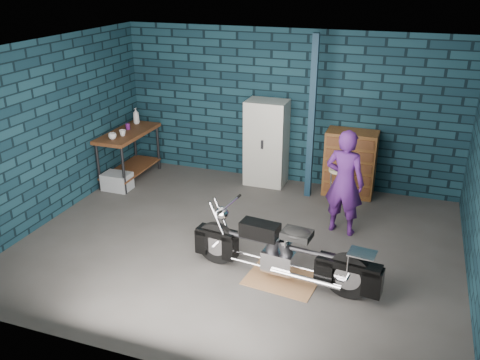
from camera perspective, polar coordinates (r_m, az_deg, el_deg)
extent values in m
plane|color=#464341|center=(7.26, -0.08, -7.13)|extent=(6.00, 6.00, 0.00)
cube|color=#0D232D|center=(8.98, 5.33, 8.06)|extent=(6.00, 0.02, 2.70)
cube|color=#0D232D|center=(8.15, -20.47, 5.16)|extent=(0.02, 5.00, 2.70)
cube|color=silver|center=(6.35, -0.10, 14.46)|extent=(6.00, 5.00, 0.02)
cube|color=#132B3D|center=(8.34, 8.05, 6.78)|extent=(0.10, 0.10, 2.70)
cube|color=brown|center=(9.45, -12.29, 2.69)|extent=(0.60, 1.40, 0.91)
cube|color=brown|center=(6.52, 4.75, -11.02)|extent=(0.95, 0.75, 0.01)
imported|color=#481B67|center=(7.39, 11.65, -0.27)|extent=(0.63, 0.48, 1.57)
cube|color=#95999D|center=(9.16, -13.62, -0.15)|extent=(0.48, 0.34, 0.30)
cube|color=beige|center=(8.97, 2.97, 4.17)|extent=(0.71, 0.51, 1.52)
cube|color=brown|center=(8.76, 12.24, 1.81)|extent=(0.84, 0.47, 1.12)
imported|color=beige|center=(8.93, -14.13, 4.80)|extent=(0.15, 0.15, 0.11)
imported|color=beige|center=(9.07, -13.05, 5.18)|extent=(0.14, 0.14, 0.11)
cylinder|color=#631C70|center=(9.43, -12.48, 5.90)|extent=(0.09, 0.09, 0.11)
imported|color=#95999D|center=(9.72, -11.59, 7.07)|extent=(0.12, 0.12, 0.30)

